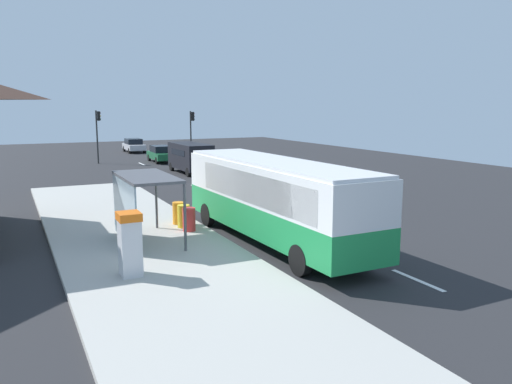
# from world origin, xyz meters

# --- Properties ---
(ground_plane) EXTENTS (56.00, 92.00, 0.04)m
(ground_plane) POSITION_xyz_m (0.00, 14.00, -0.02)
(ground_plane) COLOR #262628
(sidewalk_platform) EXTENTS (6.20, 30.00, 0.18)m
(sidewalk_platform) POSITION_xyz_m (-6.40, 2.00, 0.09)
(sidewalk_platform) COLOR #ADAAA3
(sidewalk_platform) RESTS_ON ground
(lane_stripe_seg_0) EXTENTS (0.16, 2.20, 0.01)m
(lane_stripe_seg_0) POSITION_xyz_m (0.25, -6.00, 0.01)
(lane_stripe_seg_0) COLOR silver
(lane_stripe_seg_0) RESTS_ON ground
(lane_stripe_seg_1) EXTENTS (0.16, 2.20, 0.01)m
(lane_stripe_seg_1) POSITION_xyz_m (0.25, -1.00, 0.01)
(lane_stripe_seg_1) COLOR silver
(lane_stripe_seg_1) RESTS_ON ground
(lane_stripe_seg_2) EXTENTS (0.16, 2.20, 0.01)m
(lane_stripe_seg_2) POSITION_xyz_m (0.25, 4.00, 0.01)
(lane_stripe_seg_2) COLOR silver
(lane_stripe_seg_2) RESTS_ON ground
(lane_stripe_seg_3) EXTENTS (0.16, 2.20, 0.01)m
(lane_stripe_seg_3) POSITION_xyz_m (0.25, 9.00, 0.01)
(lane_stripe_seg_3) COLOR silver
(lane_stripe_seg_3) RESTS_ON ground
(lane_stripe_seg_4) EXTENTS (0.16, 2.20, 0.01)m
(lane_stripe_seg_4) POSITION_xyz_m (0.25, 14.00, 0.01)
(lane_stripe_seg_4) COLOR silver
(lane_stripe_seg_4) RESTS_ON ground
(lane_stripe_seg_5) EXTENTS (0.16, 2.20, 0.01)m
(lane_stripe_seg_5) POSITION_xyz_m (0.25, 19.00, 0.01)
(lane_stripe_seg_5) COLOR silver
(lane_stripe_seg_5) RESTS_ON ground
(lane_stripe_seg_6) EXTENTS (0.16, 2.20, 0.01)m
(lane_stripe_seg_6) POSITION_xyz_m (0.25, 24.00, 0.01)
(lane_stripe_seg_6) COLOR silver
(lane_stripe_seg_6) RESTS_ON ground
(lane_stripe_seg_7) EXTENTS (0.16, 2.20, 0.01)m
(lane_stripe_seg_7) POSITION_xyz_m (0.25, 29.00, 0.01)
(lane_stripe_seg_7) COLOR silver
(lane_stripe_seg_7) RESTS_ON ground
(bus) EXTENTS (2.81, 11.07, 3.21)m
(bus) POSITION_xyz_m (-1.71, -0.30, 1.84)
(bus) COLOR #1E8C47
(bus) RESTS_ON ground
(white_van) EXTENTS (2.10, 5.23, 2.30)m
(white_van) POSITION_xyz_m (2.20, 21.04, 1.34)
(white_van) COLOR black
(white_van) RESTS_ON ground
(sedan_near) EXTENTS (1.91, 4.44, 1.52)m
(sedan_near) POSITION_xyz_m (2.30, 29.74, 0.79)
(sedan_near) COLOR #195933
(sedan_near) RESTS_ON ground
(sedan_far) EXTENTS (1.89, 4.42, 1.52)m
(sedan_far) POSITION_xyz_m (2.30, 41.08, 0.79)
(sedan_far) COLOR #B7B7BC
(sedan_far) RESTS_ON ground
(ticket_machine) EXTENTS (0.66, 0.76, 1.94)m
(ticket_machine) POSITION_xyz_m (-7.58, -2.27, 1.17)
(ticket_machine) COLOR silver
(ticket_machine) RESTS_ON sidewalk_platform
(recycling_bin_red) EXTENTS (0.52, 0.52, 0.95)m
(recycling_bin_red) POSITION_xyz_m (-4.20, 2.33, 0.66)
(recycling_bin_red) COLOR red
(recycling_bin_red) RESTS_ON sidewalk_platform
(recycling_bin_yellow) EXTENTS (0.52, 0.52, 0.95)m
(recycling_bin_yellow) POSITION_xyz_m (-4.20, 3.03, 0.66)
(recycling_bin_yellow) COLOR yellow
(recycling_bin_yellow) RESTS_ON sidewalk_platform
(recycling_bin_orange) EXTENTS (0.52, 0.52, 0.95)m
(recycling_bin_orange) POSITION_xyz_m (-4.20, 3.73, 0.66)
(recycling_bin_orange) COLOR orange
(recycling_bin_orange) RESTS_ON sidewalk_platform
(traffic_light_near_side) EXTENTS (0.49, 0.28, 4.68)m
(traffic_light_near_side) POSITION_xyz_m (5.50, 30.29, 3.13)
(traffic_light_near_side) COLOR #2D2D2D
(traffic_light_near_side) RESTS_ON ground
(traffic_light_far_side) EXTENTS (0.49, 0.28, 4.77)m
(traffic_light_far_side) POSITION_xyz_m (-3.10, 31.09, 3.19)
(traffic_light_far_side) COLOR #2D2D2D
(traffic_light_far_side) RESTS_ON ground
(bus_shelter) EXTENTS (1.80, 4.00, 2.50)m
(bus_shelter) POSITION_xyz_m (-6.41, 1.49, 2.10)
(bus_shelter) COLOR #4C4C51
(bus_shelter) RESTS_ON sidewalk_platform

